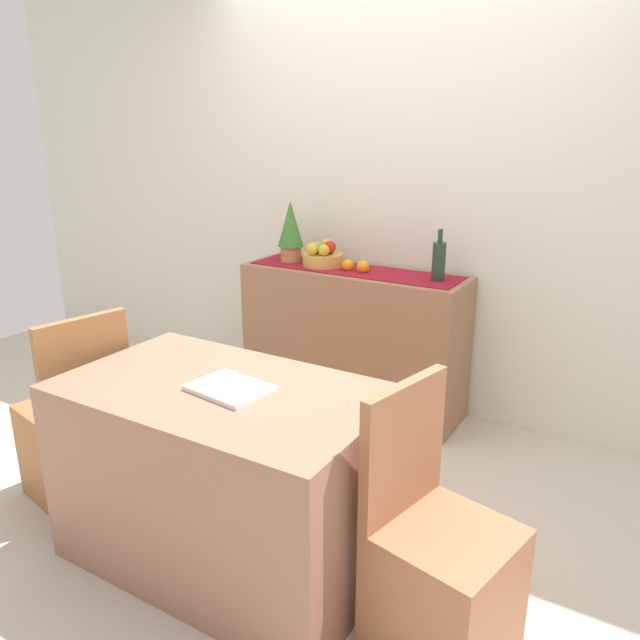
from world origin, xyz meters
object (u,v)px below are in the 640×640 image
fruit_bowl (323,259)px  potted_plant (291,230)px  open_book (230,388)px  wine_bottle (439,261)px  chair_by_corner (440,578)px  dining_table (226,474)px  chair_near_window (78,442)px  sideboard_console (352,339)px

fruit_bowl → potted_plant: 0.28m
fruit_bowl → open_book: size_ratio=0.87×
fruit_bowl → wine_bottle: bearing=0.0°
fruit_bowl → wine_bottle: 0.73m
wine_bottle → potted_plant: 0.96m
fruit_bowl → chair_by_corner: 2.09m
dining_table → chair_near_window: size_ratio=1.35×
dining_table → chair_by_corner: size_ratio=1.35×
wine_bottle → chair_near_window: size_ratio=0.32×
fruit_bowl → chair_by_corner: size_ratio=0.27×
fruit_bowl → dining_table: 1.65m
sideboard_console → potted_plant: size_ratio=3.58×
wine_bottle → open_book: size_ratio=1.01×
potted_plant → dining_table: bearing=-65.6°
wine_bottle → chair_by_corner: wine_bottle is taller
sideboard_console → dining_table: sideboard_console is taller
dining_table → open_book: (0.05, -0.01, 0.38)m
dining_table → chair_near_window: bearing=-179.8°
dining_table → chair_near_window: (-0.87, -0.00, -0.10)m
potted_plant → chair_by_corner: potted_plant is taller
sideboard_console → potted_plant: (-0.44, 0.00, 0.63)m
chair_near_window → fruit_bowl: bearing=74.3°
dining_table → wine_bottle: bearing=79.7°
wine_bottle → potted_plant: size_ratio=0.76×
potted_plant → open_book: size_ratio=1.34×
potted_plant → chair_by_corner: bearing=-43.9°
wine_bottle → dining_table: 1.63m
fruit_bowl → potted_plant: potted_plant is taller
fruit_bowl → potted_plant: size_ratio=0.65×
sideboard_console → chair_by_corner: chair_by_corner is taller
open_book → dining_table: bearing=175.3°
wine_bottle → chair_by_corner: (0.60, -1.49, -0.70)m
dining_table → sideboard_console: bearing=99.2°
chair_near_window → chair_by_corner: (1.75, 0.01, 0.00)m
wine_bottle → chair_near_window: bearing=-127.3°
open_book → sideboard_console: bearing=108.8°
potted_plant → open_book: (0.73, -1.51, -0.31)m
wine_bottle → chair_by_corner: 1.76m
fruit_bowl → dining_table: bearing=-73.2°
fruit_bowl → wine_bottle: size_ratio=0.85×
fruit_bowl → open_book: (0.50, -1.51, -0.15)m
potted_plant → wine_bottle: bearing=0.0°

